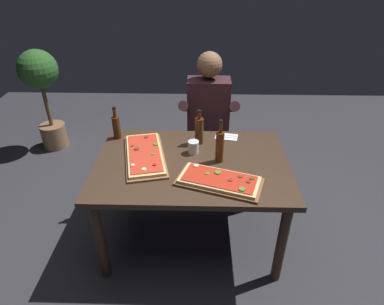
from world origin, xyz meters
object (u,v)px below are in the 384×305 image
potted_plant_corner (42,87)px  pizza_rectangular_front (219,181)px  pizza_rectangular_left (145,155)px  seated_diner (208,118)px  wine_bottle_dark (116,126)px  tumbler_near_camera (193,148)px  diner_chair (207,136)px  dining_table (192,173)px  vinegar_bottle_green (199,130)px  oil_bottle_amber (220,146)px

potted_plant_corner → pizza_rectangular_front: bearing=-41.9°
pizza_rectangular_left → seated_diner: (0.48, 0.68, -0.02)m
wine_bottle_dark → tumbler_near_camera: bearing=-19.2°
diner_chair → pizza_rectangular_left: bearing=-121.1°
pizza_rectangular_left → seated_diner: size_ratio=0.50×
pizza_rectangular_left → potted_plant_corner: 1.94m
dining_table → pizza_rectangular_front: pizza_rectangular_front is taller
pizza_rectangular_front → potted_plant_corner: (-1.89, 1.70, -0.01)m
wine_bottle_dark → vinegar_bottle_green: (0.67, -0.07, 0.01)m
wine_bottle_dark → pizza_rectangular_front: bearing=-36.6°
dining_table → diner_chair: bearing=81.3°
pizza_rectangular_front → pizza_rectangular_left: bearing=150.3°
pizza_rectangular_left → potted_plant_corner: bearing=134.2°
seated_diner → vinegar_bottle_green: bearing=-100.0°
diner_chair → wine_bottle_dark: bearing=-145.7°
tumbler_near_camera → pizza_rectangular_left: bearing=-168.7°
wine_bottle_dark → vinegar_bottle_green: bearing=-5.8°
dining_table → seated_diner: 0.75m
dining_table → oil_bottle_amber: bearing=4.9°
vinegar_bottle_green → tumbler_near_camera: vinegar_bottle_green is taller
wine_bottle_dark → potted_plant_corner: 1.55m
wine_bottle_dark → potted_plant_corner: size_ratio=0.23×
potted_plant_corner → pizza_rectangular_left: bearing=-45.8°
tumbler_near_camera → wine_bottle_dark: bearing=160.8°
dining_table → pizza_rectangular_front: 0.33m
dining_table → vinegar_bottle_green: 0.35m
tumbler_near_camera → diner_chair: bearing=80.5°
dining_table → diner_chair: diner_chair is taller
dining_table → wine_bottle_dark: bearing=150.6°
pizza_rectangular_front → oil_bottle_amber: bearing=88.0°
oil_bottle_amber → diner_chair: 0.92m
dining_table → tumbler_near_camera: size_ratio=14.37×
pizza_rectangular_left → diner_chair: diner_chair is taller
vinegar_bottle_green → potted_plant_corner: size_ratio=0.24×
pizza_rectangular_left → vinegar_bottle_green: (0.40, 0.22, 0.09)m
oil_bottle_amber → pizza_rectangular_left: bearing=175.6°
oil_bottle_amber → tumbler_near_camera: size_ratio=3.40×
pizza_rectangular_left → oil_bottle_amber: bearing=-4.4°
dining_table → tumbler_near_camera: (0.01, 0.13, 0.14)m
tumbler_near_camera → diner_chair: size_ratio=0.11×
wine_bottle_dark → oil_bottle_amber: size_ratio=0.82×
pizza_rectangular_left → vinegar_bottle_green: 0.47m
wine_bottle_dark → pizza_rectangular_left: bearing=-47.4°
pizza_rectangular_front → vinegar_bottle_green: bearing=104.6°
pizza_rectangular_front → wine_bottle_dark: bearing=143.4°
pizza_rectangular_front → tumbler_near_camera: size_ratio=6.24×
pizza_rectangular_front → vinegar_bottle_green: vinegar_bottle_green is taller
oil_bottle_amber → seated_diner: (-0.07, 0.72, -0.13)m
dining_table → wine_bottle_dark: 0.73m
potted_plant_corner → oil_bottle_amber: bearing=-37.0°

